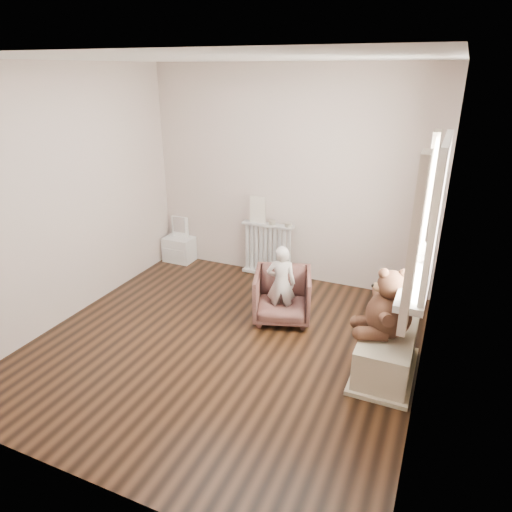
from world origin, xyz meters
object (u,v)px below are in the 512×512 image
at_px(child, 281,284).
at_px(teddy_bear, 390,306).
at_px(toy_vanity, 179,242).
at_px(toy_bench, 386,353).
at_px(plush_cat, 420,251).
at_px(armchair, 282,296).
at_px(radiator, 268,248).

relative_size(child, teddy_bear, 1.38).
bearing_deg(toy_vanity, child, -27.61).
bearing_deg(toy_bench, teddy_bear, -150.20).
height_order(teddy_bear, plush_cat, plush_cat).
bearing_deg(toy_bench, armchair, 155.62).
bearing_deg(toy_vanity, radiator, 1.29).
height_order(child, teddy_bear, teddy_bear).
xyz_separation_m(teddy_bear, plush_cat, (0.16, 0.53, 0.33)).
distance_m(armchair, child, 0.17).
bearing_deg(armchair, plush_cat, -18.29).
bearing_deg(radiator, armchair, -59.76).
xyz_separation_m(toy_vanity, toy_bench, (3.07, -1.47, -0.08)).
relative_size(radiator, plush_cat, 2.80).
distance_m(toy_vanity, plush_cat, 3.43).
relative_size(teddy_bear, plush_cat, 2.40).
xyz_separation_m(armchair, teddy_bear, (1.16, -0.54, 0.39)).
relative_size(toy_vanity, armchair, 1.04).
height_order(radiator, toy_vanity, radiator).
distance_m(toy_bench, plush_cat, 0.97).
relative_size(toy_vanity, child, 0.75).
distance_m(toy_vanity, teddy_bear, 3.42).
bearing_deg(armchair, child, -107.92).
distance_m(toy_vanity, toy_bench, 3.41).
xyz_separation_m(armchair, child, (0.00, -0.05, 0.16)).
relative_size(radiator, teddy_bear, 1.16).
xyz_separation_m(child, toy_bench, (1.17, -0.48, -0.24)).
bearing_deg(toy_vanity, teddy_bear, -25.93).
bearing_deg(toy_bench, child, 157.67).
distance_m(armchair, teddy_bear, 1.34).
distance_m(child, plush_cat, 1.43).
bearing_deg(toy_bench, plush_cat, 75.04).
xyz_separation_m(radiator, child, (0.57, -1.02, 0.05)).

